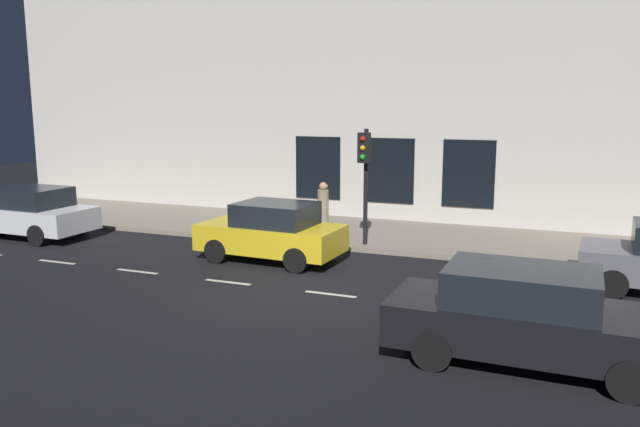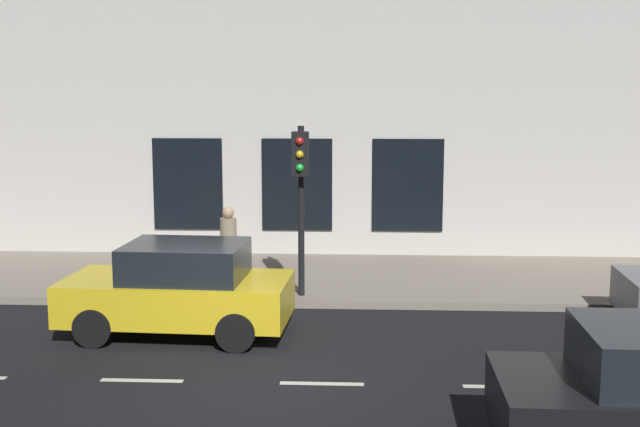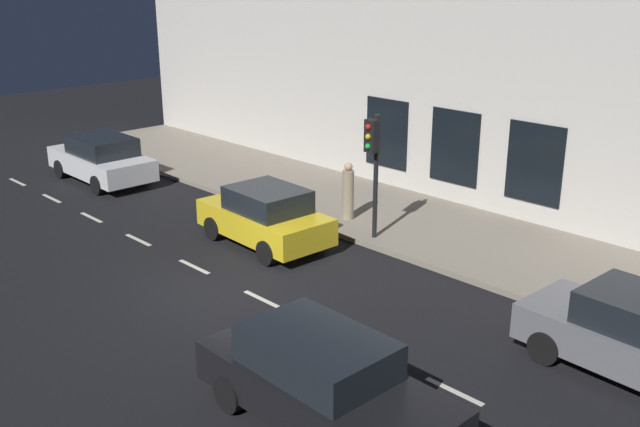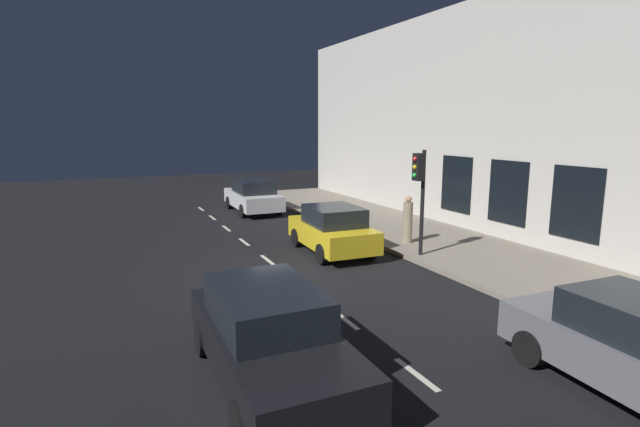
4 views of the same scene
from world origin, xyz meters
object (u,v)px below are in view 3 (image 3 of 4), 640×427
at_px(traffic_light, 373,152).
at_px(parked_car_2, 634,335).
at_px(parked_car_3, 102,159).
at_px(pedestrian_0, 348,193).
at_px(parked_car_0, 265,216).
at_px(parked_car_1, 323,382).

distance_m(traffic_light, parked_car_2, 8.02).
relative_size(parked_car_3, pedestrian_0, 2.65).
bearing_deg(parked_car_2, parked_car_0, 95.63).
bearing_deg(parked_car_1, parked_car_2, 152.59).
bearing_deg(pedestrian_0, parked_car_3, -107.15).
relative_size(traffic_light, parked_car_3, 0.75).
height_order(parked_car_1, parked_car_2, same).
relative_size(traffic_light, parked_car_1, 0.72).
relative_size(traffic_light, parked_car_0, 0.85).
bearing_deg(parked_car_0, pedestrian_0, -5.25).
bearing_deg(parked_car_2, traffic_light, 81.27).
relative_size(parked_car_2, parked_car_3, 0.89).
distance_m(traffic_light, parked_car_0, 3.29).
height_order(traffic_light, parked_car_0, traffic_light).
xyz_separation_m(parked_car_2, pedestrian_0, (2.26, 9.20, 0.14)).
bearing_deg(traffic_light, parked_car_2, -101.47).
height_order(traffic_light, parked_car_1, traffic_light).
distance_m(parked_car_0, parked_car_1, 8.23).
distance_m(traffic_light, pedestrian_0, 2.30).
xyz_separation_m(parked_car_2, parked_car_3, (-0.58, 18.10, 0.00)).
relative_size(parked_car_0, parked_car_1, 0.85).
xyz_separation_m(parked_car_1, parked_car_2, (5.10, -2.78, -0.00)).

